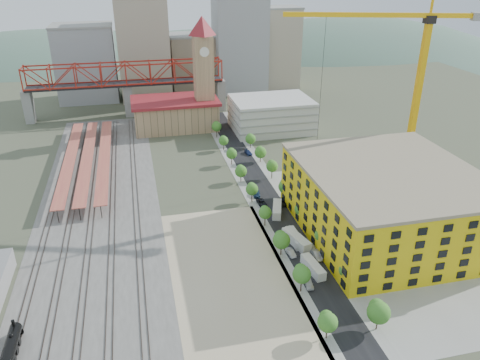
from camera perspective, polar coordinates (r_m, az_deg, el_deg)
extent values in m
plane|color=#474C38|center=(140.68, -2.20, -4.05)|extent=(400.00, 400.00, 0.00)
cube|color=#605E59|center=(154.86, -16.68, -2.26)|extent=(36.00, 165.00, 0.06)
cube|color=tan|center=(114.12, -1.10, -11.85)|extent=(28.00, 67.00, 0.06)
cube|color=black|center=(156.85, 2.48, -0.77)|extent=(12.00, 170.00, 0.06)
cube|color=gray|center=(155.59, 0.53, -0.97)|extent=(3.00, 170.00, 0.04)
cube|color=gray|center=(158.30, 4.40, -0.57)|extent=(3.00, 170.00, 0.04)
cube|color=gray|center=(139.35, 18.06, -5.71)|extent=(50.00, 90.00, 0.06)
cube|color=#382B23|center=(156.78, -22.04, -2.71)|extent=(0.12, 160.00, 0.18)
cube|color=#382B23|center=(156.52, -21.52, -2.67)|extent=(0.12, 160.00, 0.18)
cube|color=#382B23|center=(155.81, -19.87, -2.52)|extent=(0.12, 160.00, 0.18)
cube|color=#382B23|center=(155.61, -19.35, -2.47)|extent=(0.12, 160.00, 0.18)
cube|color=#382B23|center=(155.07, -17.68, -2.31)|extent=(0.12, 160.00, 0.18)
cube|color=#382B23|center=(154.92, -17.16, -2.26)|extent=(0.12, 160.00, 0.18)
cube|color=#382B23|center=(154.56, -15.48, -2.10)|extent=(0.12, 160.00, 0.18)
cube|color=#382B23|center=(154.47, -14.95, -2.05)|extent=(0.12, 160.00, 0.18)
cube|color=#382B23|center=(154.25, -12.89, -1.86)|extent=(0.12, 160.00, 0.18)
cube|color=#382B23|center=(154.23, -12.36, -1.80)|extent=(0.12, 160.00, 0.18)
cube|color=#BF6749|center=(179.48, -20.01, 2.52)|extent=(4.00, 80.00, 0.25)
cylinder|color=black|center=(180.21, -19.92, 1.93)|extent=(0.24, 0.24, 4.00)
cube|color=#BF6749|center=(178.76, -18.12, 2.72)|extent=(4.00, 80.00, 0.25)
cylinder|color=black|center=(179.50, -18.03, 2.13)|extent=(0.24, 0.24, 4.00)
cube|color=#BF6749|center=(178.24, -16.21, 2.91)|extent=(4.00, 80.00, 0.25)
cylinder|color=black|center=(178.98, -16.13, 2.32)|extent=(0.24, 0.24, 4.00)
cube|color=tan|center=(212.79, -7.87, 7.89)|extent=(36.00, 22.00, 12.00)
cube|color=maroon|center=(210.96, -7.97, 9.57)|extent=(38.00, 24.00, 1.20)
cube|color=tan|center=(208.64, -4.42, 11.69)|extent=(8.00, 8.00, 40.00)
pyramid|color=maroon|center=(203.88, -4.69, 19.36)|extent=(12.00, 12.00, 8.00)
cylinder|color=white|center=(201.81, -4.36, 15.29)|extent=(4.00, 0.30, 4.00)
cube|color=silver|center=(208.71, 3.83, 8.01)|extent=(34.00, 26.00, 14.00)
cube|color=gray|center=(238.50, -24.36, 8.16)|extent=(4.00, 6.00, 15.00)
cube|color=gray|center=(237.57, -2.39, 10.33)|extent=(4.00, 6.00, 15.00)
cube|color=gray|center=(233.74, -13.43, 9.41)|extent=(4.00, 6.00, 15.00)
cube|color=black|center=(231.76, -13.63, 11.31)|extent=(90.00, 9.00, 1.00)
cube|color=yellow|center=(133.66, 17.46, -2.60)|extent=(44.00, 50.00, 18.00)
cube|color=gray|center=(129.71, 17.99, 1.07)|extent=(44.60, 50.60, 0.80)
cube|color=#9EA0A3|center=(266.20, -18.21, 13.30)|extent=(30.00, 25.00, 38.00)
cube|color=#B2A58C|center=(259.19, -11.68, 15.30)|extent=(26.00, 22.00, 52.00)
cube|color=gray|center=(277.98, -5.90, 14.02)|extent=(24.00, 24.00, 30.00)
cube|color=#9EA0A3|center=(270.26, -0.03, 17.06)|extent=(28.00, 22.00, 60.00)
cube|color=#B2A58C|center=(282.56, 4.66, 15.70)|extent=(22.00, 20.00, 44.00)
cube|color=brown|center=(286.76, -9.01, 13.79)|extent=(20.00, 20.00, 26.00)
ellipsoid|color=#4C6B59|center=(408.47, -20.44, 4.11)|extent=(396.00, 216.00, 180.00)
ellipsoid|color=#4C6B59|center=(417.86, -3.49, 2.64)|extent=(484.00, 264.00, 220.00)
ellipsoid|color=#4C6B59|center=(444.32, 11.96, 6.57)|extent=(418.00, 228.00, 190.00)
cylinder|color=black|center=(103.91, -26.22, -17.84)|extent=(2.36, 11.31, 2.36)
cylinder|color=black|center=(106.31, -25.91, -15.45)|extent=(0.66, 0.66, 1.51)
sphere|color=black|center=(104.50, -26.15, -16.64)|extent=(0.94, 0.94, 0.94)
cone|color=black|center=(109.49, -25.43, -16.14)|extent=(2.45, 1.51, 2.45)
cube|color=#FDB610|center=(162.43, 20.57, 8.31)|extent=(1.83, 1.83, 51.59)
cube|color=black|center=(157.41, 22.12, 17.68)|extent=(2.87, 2.87, 2.29)
cube|color=#FDB610|center=(152.40, 13.95, 18.97)|extent=(42.00, 14.26, 1.38)
cube|color=#FDB610|center=(159.43, 24.65, 17.76)|extent=(13.54, 5.40, 1.38)
cube|color=gray|center=(161.85, 27.02, 17.33)|extent=(4.14, 3.76, 2.29)
cube|color=silver|center=(116.90, 8.89, -10.45)|extent=(3.44, 9.22, 2.46)
cube|color=silver|center=(126.13, 6.89, -7.27)|extent=(5.25, 10.66, 2.82)
cube|color=silver|center=(127.20, 6.70, -7.05)|extent=(2.56, 9.01, 2.45)
cube|color=silver|center=(140.31, 4.53, -3.60)|extent=(5.37, 9.74, 2.58)
imported|color=silver|center=(112.47, 8.37, -12.33)|extent=(2.41, 4.77, 1.56)
imported|color=#AFAEB4|center=(122.24, 6.21, -8.81)|extent=(1.91, 4.31, 1.37)
imported|color=black|center=(144.98, 2.67, -2.80)|extent=(2.54, 5.06, 1.38)
imported|color=navy|center=(150.42, 2.02, -1.65)|extent=(2.94, 5.45, 1.50)
imported|color=silver|center=(124.35, 8.80, -8.27)|extent=(1.89, 4.64, 1.58)
imported|color=#ACABB1|center=(122.02, 9.32, -9.03)|extent=(1.71, 4.81, 1.58)
imported|color=black|center=(145.63, 5.06, -2.72)|extent=(2.62, 5.29, 1.44)
imported|color=navy|center=(182.55, 1.01, 3.37)|extent=(2.62, 4.96, 1.37)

